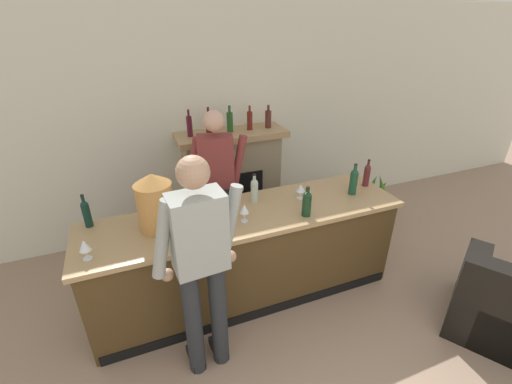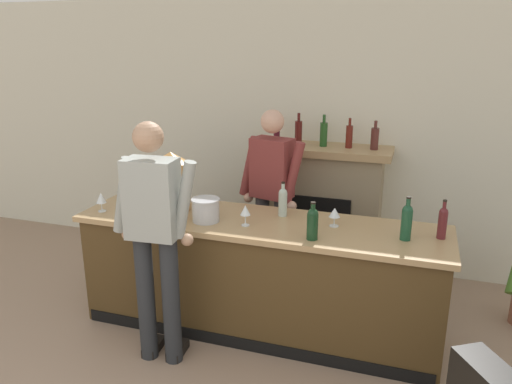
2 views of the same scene
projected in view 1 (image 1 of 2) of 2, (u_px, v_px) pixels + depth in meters
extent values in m
cube|color=silver|center=(198.00, 125.00, 4.15)|extent=(12.00, 0.07, 2.75)
cube|color=#49351A|center=(247.00, 257.00, 3.33)|extent=(2.87, 0.69, 0.91)
cube|color=tan|center=(247.00, 215.00, 3.11)|extent=(2.94, 0.76, 0.04)
cube|color=black|center=(261.00, 313.00, 3.22)|extent=(2.82, 0.01, 0.10)
cube|color=gray|center=(232.00, 184.00, 4.39)|extent=(1.15, 0.44, 1.26)
cube|color=black|center=(239.00, 203.00, 4.27)|extent=(0.63, 0.02, 0.80)
cube|color=tan|center=(231.00, 135.00, 4.07)|extent=(1.31, 0.52, 0.07)
cylinder|color=#4A1421|center=(190.00, 127.00, 3.84)|extent=(0.06, 0.06, 0.23)
cylinder|color=#4A1421|center=(188.00, 113.00, 3.77)|extent=(0.03, 0.03, 0.08)
cylinder|color=#4D1513|center=(209.00, 124.00, 3.91)|extent=(0.07, 0.07, 0.24)
cylinder|color=#4D1513|center=(208.00, 111.00, 3.84)|extent=(0.03, 0.03, 0.08)
cylinder|color=#204D1F|center=(230.00, 122.00, 4.00)|extent=(0.07, 0.07, 0.23)
cylinder|color=#204D1F|center=(229.00, 109.00, 3.93)|extent=(0.03, 0.03, 0.08)
cylinder|color=#5D1C14|center=(250.00, 121.00, 4.08)|extent=(0.07, 0.07, 0.22)
cylinder|color=#5D1C14|center=(250.00, 109.00, 4.02)|extent=(0.03, 0.03, 0.07)
cylinder|color=#4D231F|center=(268.00, 119.00, 4.16)|extent=(0.08, 0.08, 0.21)
cylinder|color=#4D231F|center=(268.00, 108.00, 4.10)|extent=(0.03, 0.03, 0.07)
cube|color=black|center=(511.00, 311.00, 3.02)|extent=(1.22, 1.23, 0.44)
cube|color=black|center=(468.00, 289.00, 3.18)|extent=(0.85, 0.63, 0.58)
cylinder|color=#9F614A|center=(371.00, 209.00, 4.80)|extent=(0.24, 0.24, 0.28)
cylinder|color=#332319|center=(373.00, 201.00, 4.74)|extent=(0.22, 0.22, 0.02)
cone|color=#457B34|center=(381.00, 188.00, 4.68)|extent=(0.15, 0.29, 0.33)
cone|color=#358D26|center=(372.00, 185.00, 4.74)|extent=(0.24, 0.16, 0.33)
cone|color=#4C7D2A|center=(367.00, 187.00, 4.62)|extent=(0.16, 0.36, 0.41)
cone|color=#478A28|center=(382.00, 188.00, 4.52)|extent=(0.28, 0.12, 0.45)
cylinder|color=#26292C|center=(219.00, 314.00, 2.63)|extent=(0.13, 0.13, 0.99)
cube|color=black|center=(219.00, 348.00, 2.90)|extent=(0.12, 0.25, 0.07)
cylinder|color=#26292C|center=(193.00, 323.00, 2.55)|extent=(0.13, 0.13, 0.99)
cube|color=black|center=(196.00, 357.00, 2.82)|extent=(0.12, 0.25, 0.07)
cube|color=#959B95|center=(198.00, 233.00, 2.24)|extent=(0.37, 0.25, 0.57)
cylinder|color=#959B95|center=(230.00, 223.00, 2.34)|extent=(0.20, 0.08, 0.57)
sphere|color=tan|center=(230.00, 256.00, 2.49)|extent=(0.09, 0.09, 0.09)
cylinder|color=#959B95|center=(162.00, 240.00, 2.16)|extent=(0.20, 0.08, 0.57)
sphere|color=tan|center=(167.00, 275.00, 2.32)|extent=(0.09, 0.09, 0.09)
sphere|color=tan|center=(193.00, 172.00, 2.04)|extent=(0.21, 0.21, 0.21)
cylinder|color=#3C3B40|center=(211.00, 224.00, 3.82)|extent=(0.13, 0.13, 0.95)
cube|color=black|center=(213.00, 259.00, 3.96)|extent=(0.15, 0.26, 0.07)
cylinder|color=#3C3B40|center=(228.00, 223.00, 3.85)|extent=(0.13, 0.13, 0.95)
cube|color=black|center=(230.00, 258.00, 3.98)|extent=(0.15, 0.26, 0.07)
cube|color=brown|center=(216.00, 162.00, 3.49)|extent=(0.40, 0.30, 0.54)
cylinder|color=brown|center=(193.00, 164.00, 3.45)|extent=(0.20, 0.08, 0.57)
sphere|color=#D9A58B|center=(196.00, 192.00, 3.57)|extent=(0.09, 0.09, 0.09)
cylinder|color=brown|center=(239.00, 162.00, 3.51)|extent=(0.20, 0.08, 0.57)
sphere|color=#D9A58B|center=(239.00, 189.00, 3.63)|extent=(0.09, 0.09, 0.09)
sphere|color=#D9A58B|center=(214.00, 121.00, 3.30)|extent=(0.21, 0.21, 0.21)
cylinder|color=#BF8342|center=(156.00, 207.00, 2.78)|extent=(0.30, 0.30, 0.41)
cone|color=#BF8342|center=(151.00, 179.00, 2.67)|extent=(0.30, 0.30, 0.09)
cylinder|color=#B29333|center=(161.00, 231.00, 2.71)|extent=(0.02, 0.04, 0.02)
cylinder|color=silver|center=(207.00, 220.00, 2.82)|extent=(0.21, 0.21, 0.17)
cylinder|color=silver|center=(206.00, 211.00, 2.78)|extent=(0.23, 0.23, 0.01)
cylinder|color=#14341C|center=(307.00, 206.00, 3.02)|extent=(0.08, 0.08, 0.19)
sphere|color=#14341C|center=(307.00, 196.00, 2.97)|extent=(0.08, 0.08, 0.08)
cylinder|color=#14341C|center=(308.00, 192.00, 2.96)|extent=(0.03, 0.03, 0.08)
cylinder|color=black|center=(308.00, 188.00, 2.94)|extent=(0.04, 0.04, 0.01)
cylinder|color=#0F2D26|center=(87.00, 216.00, 2.86)|extent=(0.06, 0.06, 0.21)
sphere|color=#0F2D26|center=(84.00, 205.00, 2.81)|extent=(0.06, 0.06, 0.06)
cylinder|color=#0F2D26|center=(83.00, 201.00, 2.79)|extent=(0.03, 0.03, 0.08)
cylinder|color=black|center=(82.00, 196.00, 2.77)|extent=(0.03, 0.03, 0.01)
cylinder|color=#ADBDB1|center=(254.00, 192.00, 3.25)|extent=(0.07, 0.07, 0.20)
sphere|color=#ADBDB1|center=(254.00, 183.00, 3.21)|extent=(0.07, 0.07, 0.07)
cylinder|color=#ADBDB1|center=(254.00, 179.00, 3.19)|extent=(0.03, 0.03, 0.08)
cylinder|color=black|center=(254.00, 175.00, 3.17)|extent=(0.03, 0.03, 0.01)
cylinder|color=#5A1F23|center=(366.00, 177.00, 3.56)|extent=(0.06, 0.06, 0.20)
sphere|color=#5A1F23|center=(368.00, 168.00, 3.52)|extent=(0.06, 0.06, 0.06)
cylinder|color=#5A1F23|center=(368.00, 164.00, 3.50)|extent=(0.03, 0.03, 0.08)
cylinder|color=black|center=(369.00, 160.00, 3.48)|extent=(0.03, 0.03, 0.01)
cylinder|color=#19462C|center=(353.00, 184.00, 3.39)|extent=(0.08, 0.08, 0.22)
sphere|color=#19462C|center=(355.00, 173.00, 3.34)|extent=(0.07, 0.07, 0.07)
cylinder|color=#19462C|center=(355.00, 169.00, 3.32)|extent=(0.03, 0.03, 0.09)
cylinder|color=black|center=(356.00, 164.00, 3.29)|extent=(0.03, 0.03, 0.01)
cylinder|color=silver|center=(88.00, 258.00, 2.51)|extent=(0.07, 0.07, 0.01)
cylinder|color=silver|center=(87.00, 254.00, 2.49)|extent=(0.01, 0.01, 0.07)
cone|color=silver|center=(84.00, 245.00, 2.46)|extent=(0.08, 0.08, 0.09)
cylinder|color=silver|center=(300.00, 198.00, 3.35)|extent=(0.07, 0.07, 0.01)
cylinder|color=silver|center=(300.00, 194.00, 3.33)|extent=(0.01, 0.01, 0.07)
cone|color=silver|center=(301.00, 188.00, 3.30)|extent=(0.09, 0.09, 0.07)
cylinder|color=silver|center=(244.00, 221.00, 2.97)|extent=(0.06, 0.06, 0.01)
cylinder|color=silver|center=(244.00, 217.00, 2.95)|extent=(0.01, 0.01, 0.08)
cone|color=silver|center=(244.00, 209.00, 2.92)|extent=(0.08, 0.08, 0.08)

